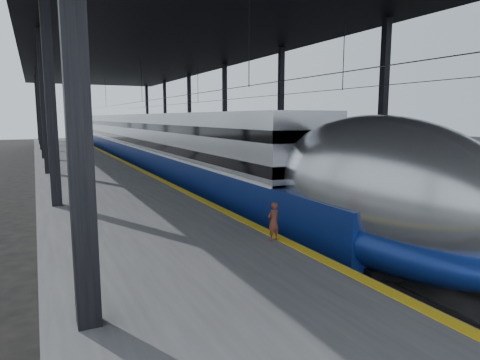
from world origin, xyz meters
TOP-DOWN VIEW (x-y plane):
  - ground at (0.00, 0.00)m, footprint 160.00×160.00m
  - platform at (-3.50, 20.00)m, footprint 6.00×80.00m
  - yellow_strip at (-0.70, 20.00)m, footprint 0.30×80.00m
  - rails at (4.50, 20.00)m, footprint 6.52×80.00m
  - canopy at (1.90, 20.00)m, footprint 18.00×75.00m
  - tgv_train at (2.00, 24.81)m, footprint 3.07×65.20m
  - second_train at (7.00, 29.26)m, footprint 2.61×56.05m
  - child at (-0.96, -2.29)m, footprint 0.42×0.33m

SIDE VIEW (x-z plane):
  - ground at x=0.00m, z-range 0.00..0.00m
  - rails at x=4.50m, z-range 0.00..0.16m
  - platform at x=-3.50m, z-range 0.00..1.00m
  - yellow_strip at x=-0.70m, z-range 1.00..1.01m
  - child at x=-0.96m, z-range 1.00..2.01m
  - second_train at x=7.00m, z-range 0.02..3.62m
  - tgv_train at x=2.00m, z-range -0.14..4.26m
  - canopy at x=1.90m, z-range 4.38..13.85m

